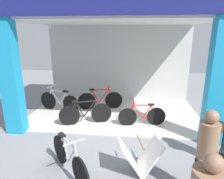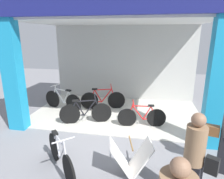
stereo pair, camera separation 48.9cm
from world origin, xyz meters
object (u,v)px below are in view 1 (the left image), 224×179
at_px(bicycle_inside_1, 100,100).
at_px(pedestrian_2, 207,156).
at_px(bicycle_inside_0, 85,113).
at_px(bicycle_inside_3, 142,116).
at_px(sandwich_board_sign, 140,157).
at_px(bicycle_inside_2, 59,102).
at_px(bicycle_parked_0, 69,158).

xyz_separation_m(bicycle_inside_1, pedestrian_2, (2.50, -4.08, 0.49)).
relative_size(bicycle_inside_0, bicycle_inside_3, 1.08).
distance_m(bicycle_inside_1, sandwich_board_sign, 3.77).
height_order(bicycle_inside_2, bicycle_inside_3, bicycle_inside_2).
distance_m(sandwich_board_sign, pedestrian_2, 1.33).
bearing_deg(bicycle_parked_0, bicycle_inside_1, 89.42).
bearing_deg(bicycle_inside_0, bicycle_inside_1, 79.32).
bearing_deg(bicycle_inside_1, bicycle_parked_0, -90.58).
distance_m(bicycle_parked_0, pedestrian_2, 2.61).
xyz_separation_m(bicycle_inside_0, bicycle_inside_2, (-1.24, 0.99, 0.01)).
relative_size(bicycle_inside_0, bicycle_inside_2, 0.97).
bearing_deg(bicycle_inside_1, bicycle_inside_3, -39.15).
height_order(bicycle_inside_1, bicycle_inside_2, bicycle_inside_2).
distance_m(bicycle_inside_1, bicycle_parked_0, 3.71).
bearing_deg(bicycle_inside_3, sandwich_board_sign, -93.65).
xyz_separation_m(bicycle_parked_0, sandwich_board_sign, (1.46, 0.21, 0.00)).
bearing_deg(bicycle_inside_1, bicycle_inside_0, -100.68).
relative_size(bicycle_inside_1, bicycle_inside_2, 1.01).
xyz_separation_m(bicycle_inside_3, pedestrian_2, (0.94, -2.81, 0.53)).
relative_size(bicycle_inside_0, bicycle_parked_0, 1.31).
height_order(bicycle_inside_1, bicycle_parked_0, bicycle_inside_1).
distance_m(bicycle_inside_0, sandwich_board_sign, 2.71).
relative_size(bicycle_inside_2, pedestrian_2, 0.99).
bearing_deg(pedestrian_2, bicycle_inside_3, 108.44).
xyz_separation_m(bicycle_inside_0, sandwich_board_sign, (1.68, -2.13, -0.01)).
distance_m(bicycle_inside_0, pedestrian_2, 3.91).
relative_size(bicycle_inside_2, sandwich_board_sign, 1.73).
distance_m(bicycle_inside_2, sandwich_board_sign, 4.28).
bearing_deg(bicycle_parked_0, bicycle_inside_2, 113.66).
height_order(bicycle_inside_3, bicycle_parked_0, bicycle_parked_0).
bearing_deg(bicycle_parked_0, pedestrian_2, -8.48).
bearing_deg(bicycle_inside_2, sandwich_board_sign, -46.93).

